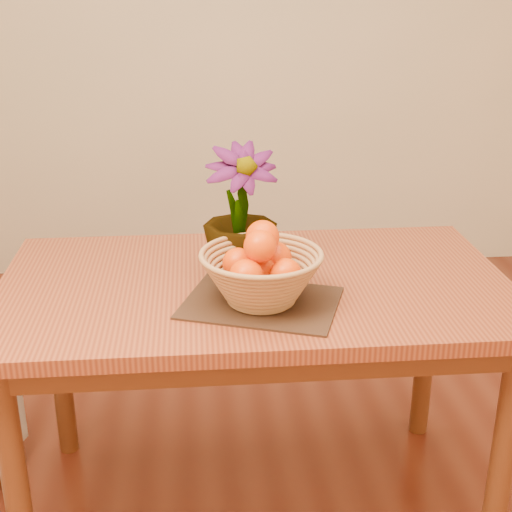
{
  "coord_description": "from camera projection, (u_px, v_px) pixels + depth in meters",
  "views": [
    {
      "loc": [
        -0.16,
        -1.49,
        1.53
      ],
      "look_at": [
        -0.01,
        0.21,
        0.86
      ],
      "focal_mm": 50.0,
      "sensor_mm": 36.0,
      "label": 1
    }
  ],
  "objects": [
    {
      "name": "potted_plant",
      "position": [
        240.0,
        212.0,
        1.94
      ],
      "size": [
        0.22,
        0.22,
        0.36
      ],
      "primitive_type": "imported",
      "rotation": [
        0.0,
        0.0,
        0.1
      ],
      "color": "#1C4E16",
      "rests_on": "table"
    },
    {
      "name": "table",
      "position": [
        255.0,
        309.0,
        1.99
      ],
      "size": [
        1.4,
        0.8,
        0.75
      ],
      "color": "brown",
      "rests_on": "floor"
    },
    {
      "name": "orange_pile",
      "position": [
        261.0,
        259.0,
        1.77
      ],
      "size": [
        0.19,
        0.2,
        0.15
      ],
      "rotation": [
        0.0,
        0.0,
        0.32
      ],
      "color": "#F43203",
      "rests_on": "wicker_basket"
    },
    {
      "name": "wicker_basket",
      "position": [
        261.0,
        279.0,
        1.79
      ],
      "size": [
        0.31,
        0.31,
        0.13
      ],
      "color": "#B07849",
      "rests_on": "placemat"
    },
    {
      "name": "wall_back",
      "position": [
        221.0,
        15.0,
        3.55
      ],
      "size": [
        4.0,
        0.02,
        2.7
      ],
      "primitive_type": "cube",
      "color": "beige",
      "rests_on": "floor"
    },
    {
      "name": "placemat",
      "position": [
        261.0,
        303.0,
        1.82
      ],
      "size": [
        0.46,
        0.4,
        0.01
      ],
      "primitive_type": "cube",
      "rotation": [
        0.0,
        0.0,
        -0.34
      ],
      "color": "#361D13",
      "rests_on": "table"
    }
  ]
}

